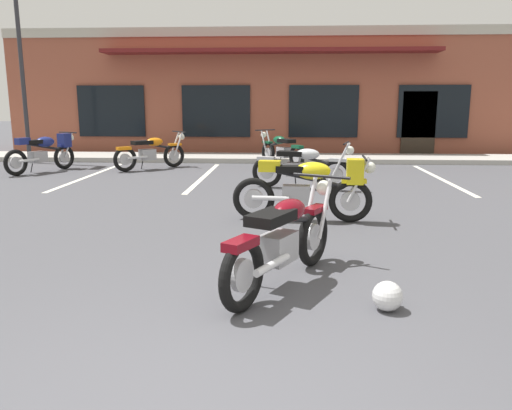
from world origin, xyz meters
TOP-DOWN VIEW (x-y plane):
  - ground_plane at (0.00, 4.19)m, footprint 80.00×80.00m
  - sidewalk_kerb at (0.00, 13.07)m, footprint 22.00×1.80m
  - brick_storefront_building at (0.00, 17.24)m, footprint 17.86×5.98m
  - painted_stall_lines at (-0.00, 9.47)m, footprint 8.45×4.80m
  - motorcycle_foreground_classic at (0.55, 2.29)m, footprint 1.23×1.93m
  - motorcycle_red_sportbike at (-2.99, 10.74)m, footprint 1.68×1.63m
  - motorcycle_black_cruiser at (0.44, 11.59)m, footprint 1.40×1.84m
  - motorcycle_silver_naked at (0.89, 7.87)m, footprint 2.07×0.85m
  - motorcycle_blue_standard at (-5.57, 10.10)m, footprint 1.19×1.96m
  - motorcycle_green_cafe_racer at (0.92, 5.01)m, footprint 2.11×0.66m
  - helmet_on_pavement at (1.44, 1.71)m, footprint 0.26×0.26m
  - parking_lot_lamp_post at (-6.94, 11.87)m, footprint 0.24×0.76m

SIDE VIEW (x-z plane):
  - ground_plane at x=0.00m, z-range 0.00..0.00m
  - painted_stall_lines at x=0.00m, z-range 0.00..0.01m
  - sidewalk_kerb at x=0.00m, z-range 0.00..0.14m
  - helmet_on_pavement at x=1.44m, z-range 0.00..0.26m
  - motorcycle_foreground_classic at x=0.55m, z-range -0.03..0.95m
  - motorcycle_red_sportbike at x=-2.99m, z-range -0.03..0.95m
  - motorcycle_black_cruiser at x=0.44m, z-range -0.03..0.95m
  - motorcycle_silver_naked at x=0.89m, z-range -0.03..0.95m
  - motorcycle_blue_standard at x=-5.57m, z-range 0.04..1.02m
  - motorcycle_green_cafe_racer at x=0.92m, z-range 0.04..1.02m
  - brick_storefront_building at x=0.00m, z-range 0.00..4.15m
  - parking_lot_lamp_post at x=-6.94m, z-range 0.76..6.25m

